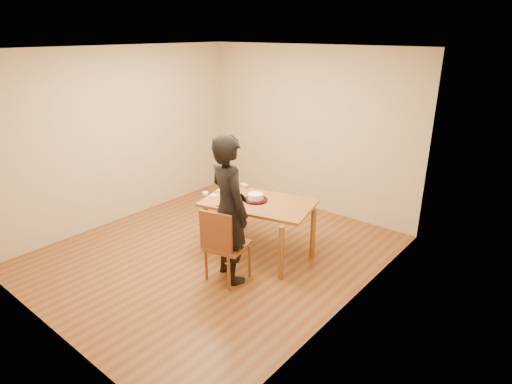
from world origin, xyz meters
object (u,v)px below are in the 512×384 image
Objects in this scene: cake_plate at (256,200)px; person at (229,209)px; dining_table at (258,203)px; cake at (256,197)px; dining_chair at (228,246)px.

cake_plate is 0.18× the size of person.
person is (0.15, -0.73, 0.18)m from dining_table.
cake is at bearing -55.72° from person.
person reaches higher than cake_plate.
cake reaches higher than dining_chair.
person is at bearing 75.90° from dining_chair.
cake is 0.76m from person.
person is (0.20, -0.73, 0.15)m from cake_plate.
cake_plate is 1.55× the size of cake.
cake is at bearing 90.12° from dining_chair.
dining_table is 0.06m from cake_plate.
person is at bearing -92.77° from dining_table.
dining_chair is 0.86m from cake_plate.
cake_plate is at bearing 166.08° from dining_table.
cake is at bearing 0.00° from cake_plate.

